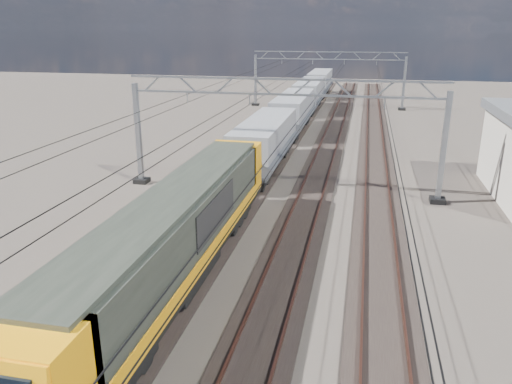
% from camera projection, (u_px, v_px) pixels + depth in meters
% --- Properties ---
extents(ground, '(160.00, 160.00, 0.00)m').
position_uv_depth(ground, '(269.00, 214.00, 28.04)').
color(ground, '#2A241F').
rests_on(ground, ground).
extents(track_outer_west, '(2.60, 140.00, 0.30)m').
position_uv_depth(track_outer_west, '(168.00, 205.00, 29.22)').
color(track_outer_west, black).
rests_on(track_outer_west, ground).
extents(track_loco, '(2.60, 140.00, 0.30)m').
position_uv_depth(track_loco, '(234.00, 210.00, 28.42)').
color(track_loco, black).
rests_on(track_loco, ground).
extents(track_inner_east, '(2.60, 140.00, 0.30)m').
position_uv_depth(track_inner_east, '(304.00, 215.00, 27.61)').
color(track_inner_east, black).
rests_on(track_inner_east, ground).
extents(track_outer_east, '(2.60, 140.00, 0.30)m').
position_uv_depth(track_outer_east, '(378.00, 221.00, 26.80)').
color(track_outer_east, black).
rests_on(track_outer_east, ground).
extents(catenary_gantry_mid, '(19.90, 0.90, 7.11)m').
position_uv_depth(catenary_gantry_mid, '(282.00, 132.00, 30.52)').
color(catenary_gantry_mid, gray).
rests_on(catenary_gantry_mid, ground).
extents(catenary_gantry_far, '(19.90, 0.90, 7.11)m').
position_uv_depth(catenary_gantry_far, '(328.00, 77.00, 63.93)').
color(catenary_gantry_far, gray).
rests_on(catenary_gantry_far, ground).
extents(overhead_wires, '(12.03, 140.00, 0.53)m').
position_uv_depth(overhead_wires, '(292.00, 93.00, 33.66)').
color(overhead_wires, black).
rests_on(overhead_wires, ground).
extents(locomotive, '(2.76, 21.10, 3.62)m').
position_uv_depth(locomotive, '(177.00, 232.00, 19.52)').
color(locomotive, black).
rests_on(locomotive, ground).
extents(hopper_wagon_lead, '(3.38, 13.00, 3.25)m').
position_uv_depth(hopper_wagon_lead, '(265.00, 140.00, 35.97)').
color(hopper_wagon_lead, black).
rests_on(hopper_wagon_lead, ground).
extents(hopper_wagon_mid, '(3.38, 13.00, 3.25)m').
position_uv_depth(hopper_wagon_mid, '(293.00, 110.00, 49.15)').
color(hopper_wagon_mid, black).
rests_on(hopper_wagon_mid, ground).
extents(hopper_wagon_third, '(3.38, 13.00, 3.25)m').
position_uv_depth(hopper_wagon_third, '(309.00, 93.00, 62.32)').
color(hopper_wagon_third, black).
rests_on(hopper_wagon_third, ground).
extents(hopper_wagon_fourth, '(3.38, 13.00, 3.25)m').
position_uv_depth(hopper_wagon_fourth, '(320.00, 81.00, 75.50)').
color(hopper_wagon_fourth, black).
rests_on(hopper_wagon_fourth, ground).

